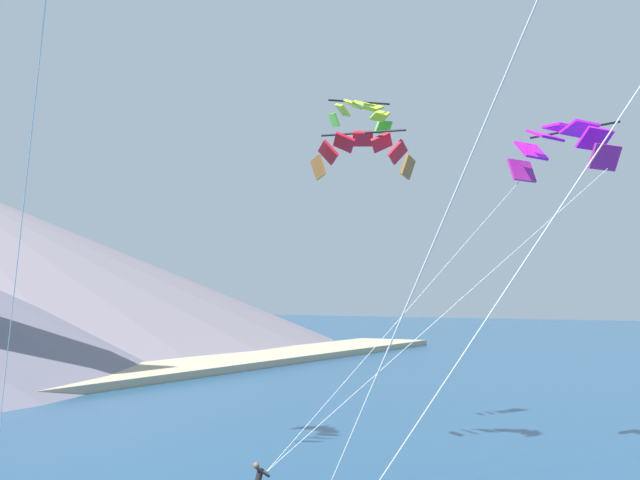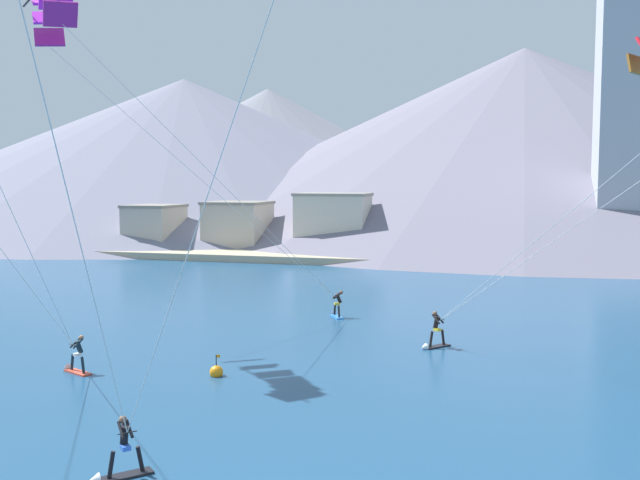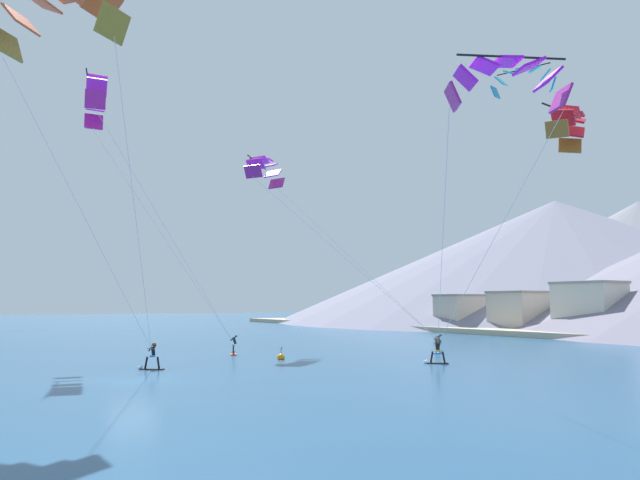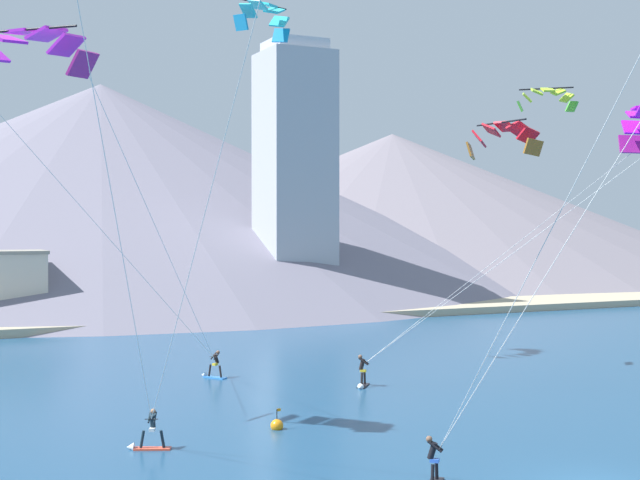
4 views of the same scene
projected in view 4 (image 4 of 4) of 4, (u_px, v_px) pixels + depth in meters
kitesurfer_near_lead at (212, 370)px, 51.57m from camera, size 1.26×1.69×1.65m
kitesurfer_near_trail at (433, 472)px, 30.01m from camera, size 1.47×1.55×1.73m
kitesurfer_mid_center at (362, 377)px, 48.55m from camera, size 1.41×1.60×1.81m
kitesurfer_far_left at (147, 438)px, 34.98m from camera, size 1.75×1.07×1.65m
parafoil_kite_near_lead at (28, 52)px, 37.30m from camera, size 14.18×12.79×15.80m
parafoil_kite_distant_high_outer at (503, 136)px, 53.66m from camera, size 3.21×4.59×2.20m
parafoil_kite_distant_low_drift at (547, 97)px, 58.69m from camera, size 3.89×2.47×1.68m
parafoil_kite_distant_mid_solo at (264, 15)px, 57.96m from camera, size 4.74×3.62×2.29m
race_marker_buoy at (277, 426)px, 38.45m from camera, size 0.56×0.56×1.02m
shoreline_strip at (163, 320)px, 79.89m from camera, size 180.00×10.00×0.70m
shore_building_promenade_mid at (0, 289)px, 77.34m from camera, size 7.63×5.45×6.66m
highrise_tower at (295, 178)px, 93.35m from camera, size 7.00×7.00×28.18m
mountain_peak_west_ridge at (392, 204)px, 164.26m from camera, size 125.18×125.18×25.79m
mountain_peak_east_shoulder at (101, 185)px, 133.46m from camera, size 129.50×129.50×30.07m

